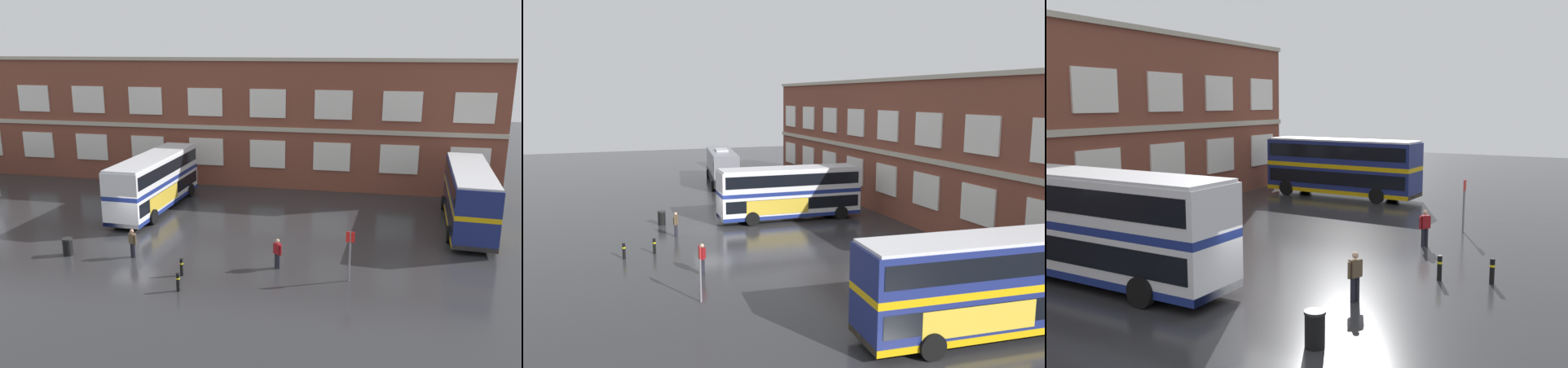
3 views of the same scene
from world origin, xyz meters
TOP-DOWN VIEW (x-y plane):
  - ground_plane at (0.00, 2.00)m, footprint 120.00×120.00m
  - brick_terminal_building at (0.55, 17.98)m, footprint 48.42×8.19m
  - double_decker_near at (-1.06, 6.33)m, footprint 3.11×11.07m
  - double_decker_middle at (20.96, 6.64)m, footprint 3.42×11.15m
  - waiting_passenger at (9.73, -2.67)m, footprint 0.57×0.46m
  - second_passenger at (1.30, -2.80)m, footprint 0.62×0.39m
  - bus_stand_flag at (13.64, -3.54)m, footprint 0.44×0.10m
  - station_litter_bin at (-2.55, -3.28)m, footprint 0.60×0.60m
  - safety_bollard_west at (4.93, -4.66)m, footprint 0.19×0.19m
  - safety_bollard_east at (5.40, -6.47)m, footprint 0.19×0.19m

SIDE VIEW (x-z plane):
  - ground_plane at x=0.00m, z-range 0.00..0.00m
  - safety_bollard_west at x=4.93m, z-range 0.02..0.97m
  - safety_bollard_east at x=5.40m, z-range 0.02..0.97m
  - station_litter_bin at x=-2.55m, z-range 0.01..1.04m
  - waiting_passenger at x=9.73m, z-range 0.08..1.78m
  - second_passenger at x=1.30m, z-range 0.08..1.78m
  - bus_stand_flag at x=13.64m, z-range 0.29..2.99m
  - double_decker_near at x=-1.06m, z-range 0.11..4.18m
  - double_decker_middle at x=20.96m, z-range 0.11..4.18m
  - brick_terminal_building at x=0.55m, z-range -0.15..10.77m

